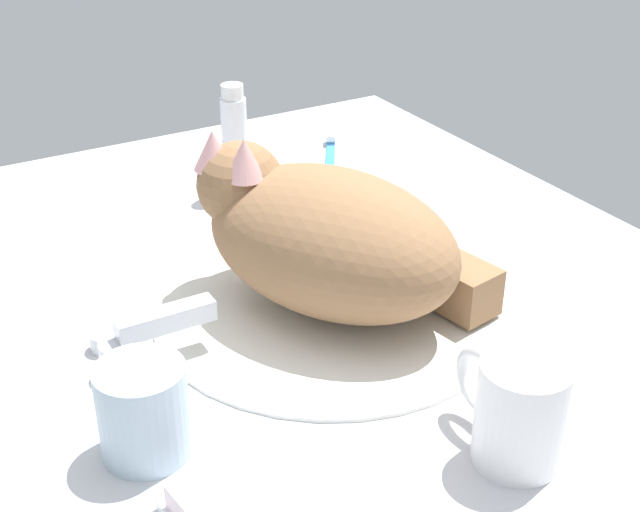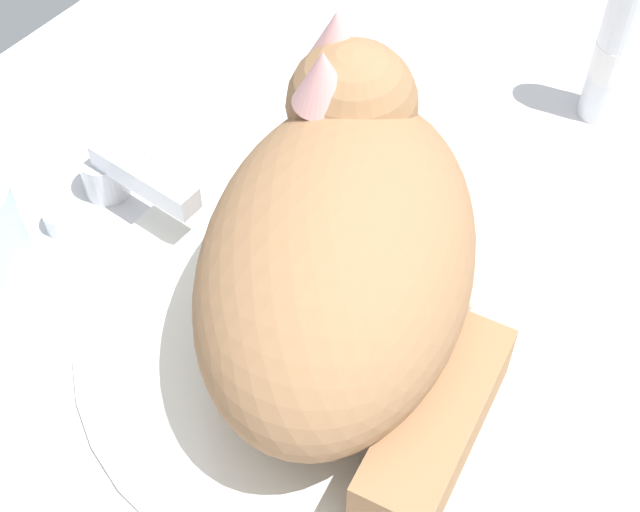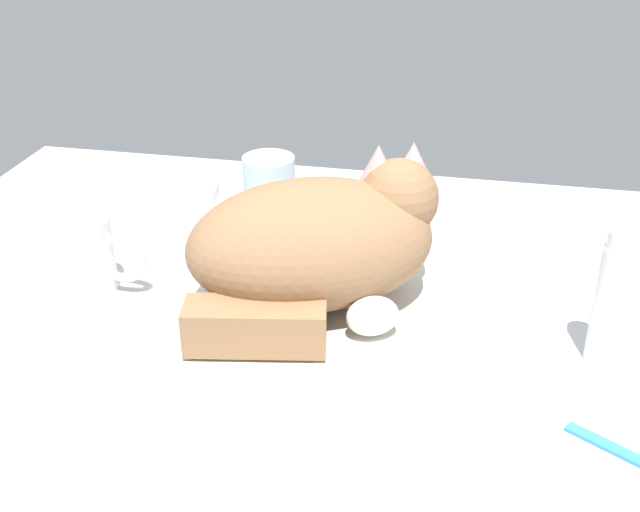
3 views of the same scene
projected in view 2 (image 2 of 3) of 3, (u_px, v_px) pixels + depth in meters
The scene contains 5 objects.
ground_plane at pixel (336, 344), 67.39cm from camera, with size 110.00×82.50×3.00cm, color silver.
sink_basin at pixel (336, 329), 65.89cm from camera, with size 35.89×35.89×0.83cm, color silver.
faucet at pixel (119, 177), 72.01cm from camera, with size 12.10×11.06×5.46cm.
cat at pixel (345, 249), 60.40cm from camera, with size 31.76×27.12×16.69cm.
toothpaste_bottle at pixel (616, 48), 74.64cm from camera, with size 3.33×3.33×14.47cm.
Camera 2 is at (-30.13, -21.57, 55.14)cm, focal length 53.80 mm.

